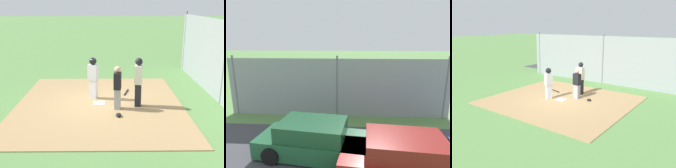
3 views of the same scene
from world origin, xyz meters
TOP-DOWN VIEW (x-y plane):
  - ground_plane at (0.00, 0.00)m, footprint 140.00×140.00m
  - dirt_infield at (0.00, 0.00)m, footprint 7.20×6.40m
  - home_plate at (0.00, 0.00)m, footprint 0.47×0.47m
  - catcher at (-0.55, -0.69)m, footprint 0.41×0.30m
  - umpire at (-0.28, -1.48)m, footprint 0.43×0.33m
  - runner at (0.63, 0.26)m, footprint 0.38×0.45m
  - baseball_bat at (1.29, -1.13)m, footprint 0.78×0.26m
  - catcher_mask at (-1.31, -0.70)m, footprint 0.24×0.20m
  - backstop_fence at (0.00, -4.76)m, footprint 12.00×0.10m
  - parking_lot at (0.00, -8.77)m, footprint 18.00×5.20m
  - parked_car_green at (-0.53, -8.50)m, footprint 4.38×2.29m
  - parked_car_red at (2.44, -9.41)m, footprint 4.34×2.18m
  - parked_car_blue at (6.21, -9.33)m, footprint 4.36×2.22m

SIDE VIEW (x-z plane):
  - ground_plane at x=0.00m, z-range 0.00..0.00m
  - dirt_infield at x=0.00m, z-range 0.00..0.03m
  - parking_lot at x=0.00m, z-range 0.00..0.04m
  - home_plate at x=0.00m, z-range 0.03..0.05m
  - baseball_bat at x=1.29m, z-range 0.03..0.09m
  - catcher_mask at x=-1.31m, z-range 0.03..0.15m
  - parked_car_green at x=-0.53m, z-range -0.03..1.25m
  - parked_car_red at x=2.44m, z-range -0.03..1.25m
  - parked_car_blue at x=6.21m, z-range -0.03..1.25m
  - catcher at x=-0.55m, z-range 0.06..1.68m
  - runner at x=0.63m, z-range 0.16..1.86m
  - umpire at x=-0.28m, z-range 0.09..1.96m
  - backstop_fence at x=0.00m, z-range -0.07..3.28m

